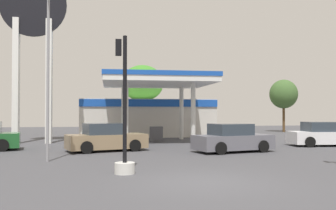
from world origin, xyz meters
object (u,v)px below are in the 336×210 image
at_px(car_2, 233,139).
at_px(car_3, 323,135).
at_px(car_0, 106,138).
at_px(station_pole_sign, 33,20).
at_px(tree_1, 142,83).
at_px(traffic_signal_1, 124,135).
at_px(tree_2, 284,94).
at_px(corner_streetlamp, 47,61).

distance_m(car_2, car_3, 7.30).
bearing_deg(car_3, car_0, -175.91).
bearing_deg(car_0, car_2, -12.93).
distance_m(station_pole_sign, car_3, 20.73).
relative_size(car_2, tree_1, 0.67).
bearing_deg(station_pole_sign, car_3, -14.57).
bearing_deg(tree_1, car_0, -102.24).
relative_size(car_0, car_2, 1.01).
height_order(car_3, traffic_signal_1, traffic_signal_1).
relative_size(car_2, tree_2, 0.79).
relative_size(station_pole_sign, traffic_signal_1, 2.75).
bearing_deg(tree_1, car_3, -55.75).
height_order(station_pole_sign, car_2, station_pole_sign).
height_order(car_0, tree_2, tree_2).
xyz_separation_m(traffic_signal_1, tree_2, (18.33, 24.72, 2.80)).
distance_m(tree_1, corner_streetlamp, 20.89).
relative_size(station_pole_sign, corner_streetlamp, 1.81).
distance_m(car_2, traffic_signal_1, 8.63).
relative_size(car_3, tree_1, 0.64).
distance_m(car_3, tree_2, 17.32).
bearing_deg(corner_streetlamp, car_0, 59.35).
distance_m(station_pole_sign, corner_streetlamp, 11.10).
height_order(station_pole_sign, tree_2, station_pole_sign).
bearing_deg(tree_2, station_pole_sign, -154.90).
distance_m(car_3, corner_streetlamp, 17.23).
bearing_deg(car_3, traffic_signal_1, -146.21).
height_order(car_0, car_3, car_0).
relative_size(car_0, tree_1, 0.67).
height_order(station_pole_sign, traffic_signal_1, station_pole_sign).
bearing_deg(station_pole_sign, car_2, -32.04).
bearing_deg(corner_streetlamp, tree_2, 44.68).
xyz_separation_m(station_pole_sign, car_2, (11.73, -7.34, -7.80)).
distance_m(car_0, tree_1, 16.78).
distance_m(station_pole_sign, tree_2, 26.88).
bearing_deg(tree_2, traffic_signal_1, -126.56).
relative_size(tree_1, corner_streetlamp, 0.94).
bearing_deg(tree_1, corner_streetlamp, -106.45).
height_order(tree_1, tree_2, tree_1).
height_order(tree_1, corner_streetlamp, corner_streetlamp).
relative_size(tree_2, corner_streetlamp, 0.79).
relative_size(car_2, car_3, 1.03).
height_order(car_0, tree_1, tree_1).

